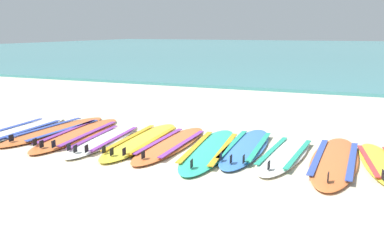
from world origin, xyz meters
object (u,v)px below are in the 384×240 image
object	(u,v)px
surfboard_4	(142,140)
surfboard_7	(246,147)
surfboard_5	(171,144)
surfboard_10	(382,164)
surfboard_8	(285,154)
surfboard_0	(17,131)
surfboard_1	(56,130)
surfboard_6	(210,149)
surfboard_9	(335,160)
surfboard_2	(78,134)
surfboard_3	(105,139)

from	to	relation	value
surfboard_4	surfboard_7	distance (m)	1.72
surfboard_4	surfboard_5	xyz separation A→B (m)	(0.54, -0.01, -0.00)
surfboard_10	surfboard_8	bearing A→B (deg)	-177.96
surfboard_0	surfboard_7	world-z (taller)	same
surfboard_1	surfboard_6	size ratio (longest dim) A/B	0.99
surfboard_8	surfboard_7	bearing A→B (deg)	167.63
surfboard_8	surfboard_9	world-z (taller)	same
surfboard_1	surfboard_8	bearing A→B (deg)	1.32
surfboard_0	surfboard_5	size ratio (longest dim) A/B	1.03
surfboard_6	surfboard_7	bearing A→B (deg)	33.18
surfboard_6	surfboard_2	bearing A→B (deg)	179.58
surfboard_5	surfboard_9	distance (m)	2.49
surfboard_4	surfboard_3	bearing A→B (deg)	-164.05
surfboard_3	surfboard_9	size ratio (longest dim) A/B	0.88
surfboard_6	surfboard_3	bearing A→B (deg)	-176.38
surfboard_6	surfboard_5	bearing A→B (deg)	175.65
surfboard_7	surfboard_8	world-z (taller)	same
surfboard_0	surfboard_8	size ratio (longest dim) A/B	1.09
surfboard_3	surfboard_4	distance (m)	0.64
surfboard_6	surfboard_4	bearing A→B (deg)	177.19
surfboard_5	surfboard_2	bearing A→B (deg)	-178.94
surfboard_4	surfboard_5	bearing A→B (deg)	-0.89
surfboard_5	surfboard_6	distance (m)	0.68
surfboard_6	surfboard_8	bearing A→B (deg)	9.25
surfboard_4	surfboard_10	distance (m)	3.63
surfboard_1	surfboard_6	xyz separation A→B (m)	(3.01, -0.09, -0.00)
surfboard_2	surfboard_3	bearing A→B (deg)	-11.83
surfboard_10	surfboard_6	bearing A→B (deg)	-174.61
surfboard_6	surfboard_8	world-z (taller)	same
surfboard_2	surfboard_4	xyz separation A→B (m)	(1.25, 0.04, 0.00)
surfboard_7	surfboard_9	xyz separation A→B (m)	(1.32, -0.17, -0.00)
surfboard_2	surfboard_7	size ratio (longest dim) A/B	1.08
surfboard_6	surfboard_7	distance (m)	0.58
surfboard_0	surfboard_4	xyz separation A→B (m)	(2.41, 0.28, 0.00)
surfboard_2	surfboard_9	size ratio (longest dim) A/B	1.00
surfboard_5	surfboard_7	bearing A→B (deg)	13.00
surfboard_4	surfboard_8	size ratio (longest dim) A/B	1.12
surfboard_3	surfboard_7	world-z (taller)	same
surfboard_2	surfboard_4	distance (m)	1.25
surfboard_0	surfboard_6	distance (m)	3.63
surfboard_7	surfboard_4	bearing A→B (deg)	-171.31
surfboard_7	surfboard_9	world-z (taller)	same
surfboard_1	surfboard_9	size ratio (longest dim) A/B	0.98
surfboard_0	surfboard_2	distance (m)	1.18
surfboard_7	surfboard_0	bearing A→B (deg)	-172.44
surfboard_6	surfboard_8	size ratio (longest dim) A/B	1.14
surfboard_2	surfboard_6	world-z (taller)	same
surfboard_9	surfboard_10	world-z (taller)	same
surfboard_4	surfboard_6	size ratio (longest dim) A/B	0.98
surfboard_2	surfboard_5	size ratio (longest dim) A/B	1.08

